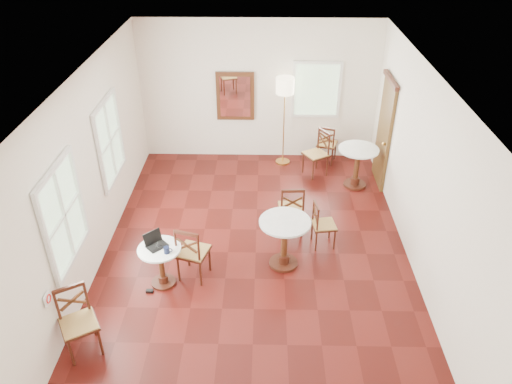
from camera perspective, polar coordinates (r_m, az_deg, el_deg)
ground at (r=8.24m, az=-0.04°, el=-7.02°), size 7.00×7.00×0.00m
room_shell at (r=7.45m, az=-0.47°, el=5.71°), size 5.02×7.02×3.01m
cafe_table_near at (r=7.54m, az=-10.93°, el=-7.93°), size 0.64×0.64×0.68m
cafe_table_mid at (r=7.71m, az=3.31°, el=-5.33°), size 0.80×0.80×0.84m
cafe_table_back at (r=9.96m, az=11.61°, el=3.31°), size 0.79×0.79×0.83m
chair_near_a at (r=7.55m, az=-7.36°, el=-6.89°), size 0.55×0.55×0.96m
chair_near_b at (r=6.84m, az=-19.87°, el=-13.98°), size 0.61×0.61×0.96m
chair_mid_a at (r=8.46m, az=4.10°, el=-1.95°), size 0.47×0.47×0.96m
chair_mid_b at (r=8.25m, az=7.72°, el=-3.74°), size 0.43×0.43×0.82m
chair_back_a at (r=10.80m, az=8.19°, el=5.54°), size 0.51×0.51×0.87m
chair_back_b at (r=10.27m, az=7.05°, el=4.43°), size 0.60×0.60×0.96m
floor_lamp at (r=10.20m, az=3.37°, el=11.51°), size 0.37×0.37×1.92m
laptop at (r=7.42m, az=-11.60°, el=-5.73°), size 0.37×0.37×0.21m
mouse at (r=7.41m, az=-11.24°, el=-6.05°), size 0.12×0.09×0.04m
navy_mug at (r=7.24m, az=-10.27°, el=-6.63°), size 0.13×0.09×0.10m
water_glass at (r=7.34m, az=-11.31°, el=-6.14°), size 0.06×0.06×0.10m
power_adapter at (r=7.69m, az=-12.21°, el=-11.13°), size 0.10×0.06×0.04m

